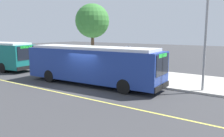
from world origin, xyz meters
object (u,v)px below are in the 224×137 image
Objects in this scene: transit_bus_main at (92,64)px; waiting_bench at (119,69)px; pedestrian_commuter at (100,63)px; route_sign_post at (128,58)px.

transit_bus_main is 7.20× the size of waiting_bench.
waiting_bench is 1.87m from pedestrian_commuter.
transit_bus_main is 4.41m from pedestrian_commuter.
pedestrian_commuter is at bearing 159.92° from route_sign_post.
transit_bus_main is at bearing -60.20° from pedestrian_commuter.
route_sign_post reaches higher than pedestrian_commuter.
waiting_bench is 0.57× the size of route_sign_post.
transit_bus_main reaches higher than waiting_bench.
transit_bus_main reaches higher than pedestrian_commuter.
pedestrian_commuter is (-4.01, 1.47, -0.84)m from route_sign_post.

